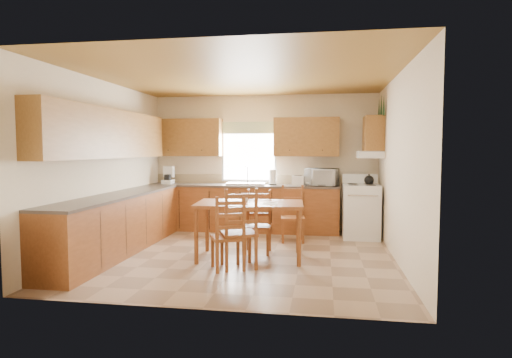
# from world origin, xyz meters

# --- Properties ---
(floor) EXTENTS (4.50, 4.50, 0.00)m
(floor) POSITION_xyz_m (0.00, 0.00, 0.00)
(floor) COLOR #977960
(floor) RESTS_ON ground
(ceiling) EXTENTS (4.50, 4.50, 0.00)m
(ceiling) POSITION_xyz_m (0.00, 0.00, 2.70)
(ceiling) COLOR olive
(ceiling) RESTS_ON floor
(wall_left) EXTENTS (4.50, 4.50, 0.00)m
(wall_left) POSITION_xyz_m (-2.25, 0.00, 1.35)
(wall_left) COLOR beige
(wall_left) RESTS_ON floor
(wall_right) EXTENTS (4.50, 4.50, 0.00)m
(wall_right) POSITION_xyz_m (2.25, 0.00, 1.35)
(wall_right) COLOR beige
(wall_right) RESTS_ON floor
(wall_back) EXTENTS (4.50, 4.50, 0.00)m
(wall_back) POSITION_xyz_m (0.00, 2.25, 1.35)
(wall_back) COLOR beige
(wall_back) RESTS_ON floor
(wall_front) EXTENTS (4.50, 4.50, 0.00)m
(wall_front) POSITION_xyz_m (0.00, -2.25, 1.35)
(wall_front) COLOR beige
(wall_front) RESTS_ON floor
(lower_cab_back) EXTENTS (3.75, 0.60, 0.88)m
(lower_cab_back) POSITION_xyz_m (-0.38, 1.95, 0.44)
(lower_cab_back) COLOR brown
(lower_cab_back) RESTS_ON floor
(lower_cab_left) EXTENTS (0.60, 3.60, 0.88)m
(lower_cab_left) POSITION_xyz_m (-1.95, -0.15, 0.44)
(lower_cab_left) COLOR brown
(lower_cab_left) RESTS_ON floor
(counter_back) EXTENTS (3.75, 0.63, 0.04)m
(counter_back) POSITION_xyz_m (-0.38, 1.95, 0.90)
(counter_back) COLOR #493E38
(counter_back) RESTS_ON lower_cab_back
(counter_left) EXTENTS (0.63, 3.60, 0.04)m
(counter_left) POSITION_xyz_m (-1.95, -0.15, 0.90)
(counter_left) COLOR #493E38
(counter_left) RESTS_ON lower_cab_left
(backsplash) EXTENTS (3.75, 0.01, 0.18)m
(backsplash) POSITION_xyz_m (-0.38, 2.24, 1.01)
(backsplash) COLOR tan
(backsplash) RESTS_ON counter_back
(upper_cab_back_left) EXTENTS (1.41, 0.33, 0.75)m
(upper_cab_back_left) POSITION_xyz_m (-1.55, 2.08, 1.85)
(upper_cab_back_left) COLOR brown
(upper_cab_back_left) RESTS_ON wall_back
(upper_cab_back_right) EXTENTS (1.25, 0.33, 0.75)m
(upper_cab_back_right) POSITION_xyz_m (0.86, 2.08, 1.85)
(upper_cab_back_right) COLOR brown
(upper_cab_back_right) RESTS_ON wall_back
(upper_cab_left) EXTENTS (0.33, 3.60, 0.75)m
(upper_cab_left) POSITION_xyz_m (-2.08, -0.15, 1.85)
(upper_cab_left) COLOR brown
(upper_cab_left) RESTS_ON wall_left
(upper_cab_stove) EXTENTS (0.33, 0.62, 0.62)m
(upper_cab_stove) POSITION_xyz_m (2.08, 1.65, 1.90)
(upper_cab_stove) COLOR brown
(upper_cab_stove) RESTS_ON wall_right
(range_hood) EXTENTS (0.44, 0.62, 0.12)m
(range_hood) POSITION_xyz_m (2.03, 1.65, 1.52)
(range_hood) COLOR silver
(range_hood) RESTS_ON wall_right
(window_frame) EXTENTS (1.13, 0.02, 1.18)m
(window_frame) POSITION_xyz_m (-0.30, 2.22, 1.55)
(window_frame) COLOR silver
(window_frame) RESTS_ON wall_back
(window_pane) EXTENTS (1.05, 0.01, 1.10)m
(window_pane) POSITION_xyz_m (-0.30, 2.21, 1.55)
(window_pane) COLOR white
(window_pane) RESTS_ON wall_back
(window_valance) EXTENTS (1.19, 0.01, 0.24)m
(window_valance) POSITION_xyz_m (-0.30, 2.19, 2.05)
(window_valance) COLOR #567D47
(window_valance) RESTS_ON wall_back
(sink_basin) EXTENTS (0.75, 0.45, 0.04)m
(sink_basin) POSITION_xyz_m (-0.30, 1.95, 0.94)
(sink_basin) COLOR silver
(sink_basin) RESTS_ON counter_back
(pine_decal_a) EXTENTS (0.22, 0.22, 0.36)m
(pine_decal_a) POSITION_xyz_m (2.21, 1.33, 2.38)
(pine_decal_a) COLOR #1B4224
(pine_decal_a) RESTS_ON wall_right
(pine_decal_b) EXTENTS (0.22, 0.22, 0.36)m
(pine_decal_b) POSITION_xyz_m (2.21, 1.65, 2.42)
(pine_decal_b) COLOR #1B4224
(pine_decal_b) RESTS_ON wall_right
(pine_decal_c) EXTENTS (0.22, 0.22, 0.36)m
(pine_decal_c) POSITION_xyz_m (2.21, 1.97, 2.38)
(pine_decal_c) COLOR #1B4224
(pine_decal_c) RESTS_ON wall_right
(stove) EXTENTS (0.65, 0.67, 0.96)m
(stove) POSITION_xyz_m (1.88, 1.60, 0.48)
(stove) COLOR silver
(stove) RESTS_ON floor
(coffeemaker) EXTENTS (0.25, 0.27, 0.33)m
(coffeemaker) POSITION_xyz_m (-1.92, 1.93, 1.08)
(coffeemaker) COLOR silver
(coffeemaker) RESTS_ON counter_back
(paper_towel) EXTENTS (0.17, 0.17, 0.30)m
(paper_towel) POSITION_xyz_m (0.21, 1.97, 1.07)
(paper_towel) COLOR white
(paper_towel) RESTS_ON counter_back
(toaster) EXTENTS (0.23, 0.15, 0.19)m
(toaster) POSITION_xyz_m (0.71, 1.88, 1.01)
(toaster) COLOR silver
(toaster) RESTS_ON counter_back
(microwave) EXTENTS (0.63, 0.51, 0.33)m
(microwave) POSITION_xyz_m (1.17, 1.95, 1.09)
(microwave) COLOR silver
(microwave) RESTS_ON counter_back
(dining_table) EXTENTS (1.62, 1.00, 0.84)m
(dining_table) POSITION_xyz_m (0.13, -0.16, 0.42)
(dining_table) COLOR brown
(dining_table) RESTS_ON floor
(chair_near_left) EXTENTS (0.59, 0.58, 1.09)m
(chair_near_left) POSITION_xyz_m (0.06, -0.67, 0.55)
(chair_near_left) COLOR brown
(chair_near_left) RESTS_ON floor
(chair_near_right) EXTENTS (0.55, 0.54, 1.00)m
(chair_near_right) POSITION_xyz_m (-0.06, -0.77, 0.50)
(chair_near_right) COLOR brown
(chair_near_right) RESTS_ON floor
(chair_far_left) EXTENTS (0.42, 0.40, 0.97)m
(chair_far_left) POSITION_xyz_m (0.20, 0.17, 0.48)
(chair_far_left) COLOR brown
(chair_far_left) RESTS_ON floor
(chair_far_right) EXTENTS (0.45, 0.43, 0.97)m
(chair_far_right) POSITION_xyz_m (0.68, 1.09, 0.49)
(chair_far_right) COLOR brown
(chair_far_right) RESTS_ON floor
(table_paper) EXTENTS (0.21, 0.28, 0.00)m
(table_paper) POSITION_xyz_m (0.44, -0.26, 0.84)
(table_paper) COLOR white
(table_paper) RESTS_ON dining_table
(table_card) EXTENTS (0.10, 0.05, 0.13)m
(table_card) POSITION_xyz_m (0.04, -0.11, 0.90)
(table_card) COLOR white
(table_card) RESTS_ON dining_table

